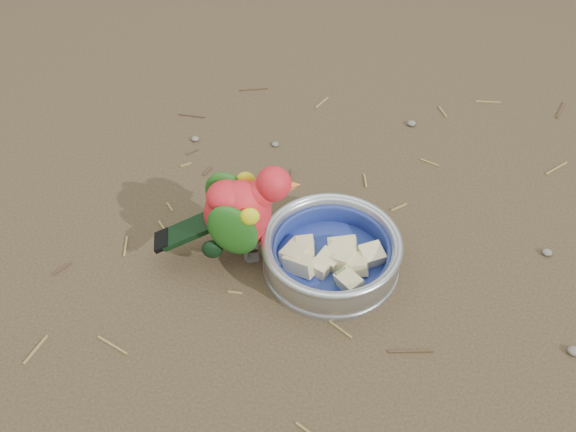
# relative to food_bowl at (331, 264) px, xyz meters

# --- Properties ---
(ground) EXTENTS (60.00, 60.00, 0.00)m
(ground) POSITION_rel_food_bowl_xyz_m (0.02, 0.06, -0.01)
(ground) COLOR #453623
(food_bowl) EXTENTS (0.21, 0.21, 0.02)m
(food_bowl) POSITION_rel_food_bowl_xyz_m (0.00, 0.00, 0.00)
(food_bowl) COLOR #B2B2BA
(food_bowl) RESTS_ON ground
(bowl_wall) EXTENTS (0.21, 0.21, 0.04)m
(bowl_wall) POSITION_rel_food_bowl_xyz_m (0.00, 0.00, 0.03)
(bowl_wall) COLOR #B2B2BA
(bowl_wall) RESTS_ON food_bowl
(fruit_wedges) EXTENTS (0.13, 0.13, 0.03)m
(fruit_wedges) POSITION_rel_food_bowl_xyz_m (0.00, 0.00, 0.02)
(fruit_wedges) COLOR beige
(fruit_wedges) RESTS_ON food_bowl
(lory_parrot) EXTENTS (0.22, 0.14, 0.17)m
(lory_parrot) POSITION_rel_food_bowl_xyz_m (-0.14, 0.01, 0.07)
(lory_parrot) COLOR red
(lory_parrot) RESTS_ON ground
(ground_debris) EXTENTS (0.90, 0.80, 0.01)m
(ground_debris) POSITION_rel_food_bowl_xyz_m (0.05, 0.14, -0.01)
(ground_debris) COLOR olive
(ground_debris) RESTS_ON ground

